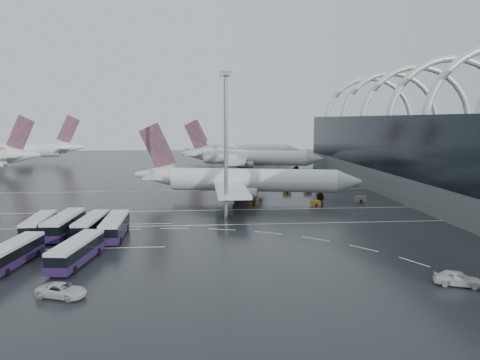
{
  "coord_description": "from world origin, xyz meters",
  "views": [
    {
      "loc": [
        -4.59,
        -85.13,
        19.02
      ],
      "look_at": [
        3.33,
        7.15,
        7.0
      ],
      "focal_mm": 35.0,
      "sensor_mm": 36.0,
      "label": 1
    }
  ],
  "objects": [
    {
      "name": "gse_cart_belly_a",
      "position": [
        20.9,
        15.22,
        0.56
      ],
      "size": [
        2.05,
        1.21,
        1.12
      ],
      "primitive_type": "cube",
      "color": "#BE7319",
      "rests_on": "ground"
    },
    {
      "name": "floodlight_mast",
      "position": [
        0.3,
        3.64,
        17.55
      ],
      "size": [
        2.14,
        2.14,
        27.91
      ],
      "color": "gray",
      "rests_on": "ground"
    },
    {
      "name": "ground",
      "position": [
        0.0,
        0.0,
        0.0
      ],
      "size": [
        420.0,
        420.0,
        0.0
      ],
      "primitive_type": "plane",
      "color": "black",
      "rests_on": "ground"
    },
    {
      "name": "van_curve_a",
      "position": [
        -19.59,
        -35.33,
        0.76
      ],
      "size": [
        5.98,
        4.28,
        1.51
      ],
      "primitive_type": "imported",
      "rotation": [
        0.0,
        0.0,
        1.21
      ],
      "color": "silver",
      "rests_on": "ground"
    },
    {
      "name": "airliner_gate_b",
      "position": [
        13.2,
        89.81,
        4.76
      ],
      "size": [
        53.21,
        47.29,
        19.01
      ],
      "rotation": [
        0.0,
        0.0,
        -0.34
      ],
      "color": "silver",
      "rests_on": "ground"
    },
    {
      "name": "gse_cart_belly_e",
      "position": [
        17.78,
        33.19,
        0.56
      ],
      "size": [
        2.06,
        1.22,
        1.12
      ],
      "primitive_type": "cube",
      "color": "#BE7319",
      "rests_on": "ground"
    },
    {
      "name": "bus_row_far_c",
      "position": [
        -21.03,
        -23.31,
        1.74
      ],
      "size": [
        4.78,
        13.13,
        3.16
      ],
      "rotation": [
        0.0,
        0.0,
        1.42
      ],
      "color": "#21143F",
      "rests_on": "ground"
    },
    {
      "name": "gse_cart_belly_c",
      "position": [
        7.41,
        18.96,
        0.61
      ],
      "size": [
        2.22,
        1.31,
        1.21
      ],
      "primitive_type": "cube",
      "color": "#BE7319",
      "rests_on": "ground"
    },
    {
      "name": "gse_cart_belly_b",
      "position": [
        23.29,
        33.13,
        0.52
      ],
      "size": [
        1.91,
        1.13,
        1.04
      ],
      "primitive_type": "cube",
      "color": "slate",
      "rests_on": "ground"
    },
    {
      "name": "lane_marking_mid",
      "position": [
        0.0,
        12.0,
        0.01
      ],
      "size": [
        120.0,
        0.25,
        0.01
      ],
      "primitive_type": "cube",
      "color": "white",
      "rests_on": "ground"
    },
    {
      "name": "bus_bay_line_north",
      "position": [
        -24.0,
        0.0,
        0.01
      ],
      "size": [
        28.0,
        0.25,
        0.01
      ],
      "primitive_type": "cube",
      "color": "white",
      "rests_on": "ground"
    },
    {
      "name": "airliner_gate_c",
      "position": [
        14.12,
        129.71,
        4.74
      ],
      "size": [
        53.02,
        49.11,
        18.95
      ],
      "rotation": [
        0.0,
        0.0,
        -0.01
      ],
      "color": "silver",
      "rests_on": "ground"
    },
    {
      "name": "bus_row_far_a",
      "position": [
        -29.11,
        -23.59,
        1.69
      ],
      "size": [
        4.37,
        12.76,
        3.08
      ],
      "rotation": [
        0.0,
        0.0,
        1.44
      ],
      "color": "#21143F",
      "rests_on": "ground"
    },
    {
      "name": "bus_row_near_b",
      "position": [
        -27.05,
        -7.34,
        1.84
      ],
      "size": [
        3.8,
        13.77,
        3.35
      ],
      "rotation": [
        0.0,
        0.0,
        1.52
      ],
      "color": "#21143F",
      "rests_on": "ground"
    },
    {
      "name": "bus_bay_line_south",
      "position": [
        -24.0,
        -16.0,
        0.01
      ],
      "size": [
        28.0,
        0.25,
        0.01
      ],
      "primitive_type": "cube",
      "color": "white",
      "rests_on": "ground"
    },
    {
      "name": "jet_remote_far",
      "position": [
        -79.93,
        128.55,
        5.45
      ],
      "size": [
        48.4,
        39.2,
        21.12
      ],
      "rotation": [
        0.0,
        0.0,
        3.35
      ],
      "color": "silver",
      "rests_on": "ground"
    },
    {
      "name": "gse_cart_belly_d",
      "position": [
        32.49,
        19.4,
        0.65
      ],
      "size": [
        2.4,
        1.42,
        1.31
      ],
      "primitive_type": "cube",
      "color": "slate",
      "rests_on": "ground"
    },
    {
      "name": "bus_row_near_d",
      "position": [
        -18.53,
        -9.38,
        1.79
      ],
      "size": [
        3.34,
        13.31,
        3.27
      ],
      "rotation": [
        0.0,
        0.0,
        1.59
      ],
      "color": "#21143F",
      "rests_on": "ground"
    },
    {
      "name": "bus_row_near_a",
      "position": [
        -31.22,
        -6.97,
        1.69
      ],
      "size": [
        3.42,
        12.59,
        3.07
      ],
      "rotation": [
        0.0,
        0.0,
        1.62
      ],
      "color": "#21143F",
      "rests_on": "ground"
    },
    {
      "name": "lane_marking_near",
      "position": [
        0.0,
        -2.0,
        0.01
      ],
      "size": [
        120.0,
        0.25,
        0.01
      ],
      "primitive_type": "cube",
      "color": "white",
      "rests_on": "ground"
    },
    {
      "name": "bus_row_near_c",
      "position": [
        -22.61,
        -7.73,
        1.71
      ],
      "size": [
        3.74,
        12.8,
        3.11
      ],
      "rotation": [
        0.0,
        0.0,
        1.5
      ],
      "color": "#21143F",
      "rests_on": "ground"
    },
    {
      "name": "van_curve_b",
      "position": [
        24.8,
        -35.61,
        0.88
      ],
      "size": [
        5.57,
        3.88,
        1.76
      ],
      "primitive_type": "imported",
      "rotation": [
        0.0,
        0.0,
        1.18
      ],
      "color": "silver",
      "rests_on": "ground"
    },
    {
      "name": "lane_marking_far",
      "position": [
        0.0,
        40.0,
        0.01
      ],
      "size": [
        120.0,
        0.25,
        0.01
      ],
      "primitive_type": "cube",
      "color": "white",
      "rests_on": "ground"
    },
    {
      "name": "airliner_main",
      "position": [
        5.24,
        24.6,
        4.6
      ],
      "size": [
        53.92,
        46.55,
        18.35
      ],
      "rotation": [
        0.0,
        0.0,
        -0.21
      ],
      "color": "silver",
      "rests_on": "ground"
    }
  ]
}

